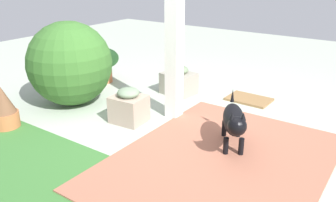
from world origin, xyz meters
name	(u,v)px	position (x,y,z in m)	size (l,w,h in m)	color
ground_plane	(180,124)	(0.00, 0.00, 0.00)	(12.00, 12.00, 0.00)	#A4AF9E
brick_path	(220,161)	(-0.76, 0.48, 0.01)	(1.80, 2.40, 0.02)	#9F6049
porch_pillar	(175,13)	(0.19, -0.15, 1.22)	(0.16, 0.16, 2.45)	white
stone_planter_nearest	(179,81)	(0.58, -0.85, 0.18)	(0.48, 0.40, 0.41)	gray
stone_planter_mid	(129,106)	(0.53, 0.28, 0.19)	(0.40, 0.36, 0.41)	gray
round_shrub	(70,64)	(1.52, 0.25, 0.54)	(1.08, 1.08, 1.08)	#336226
terracotta_pot_spiky	(4,108)	(1.57, 1.19, 0.23)	(0.30, 0.30, 0.49)	#B1643B
terracotta_pot_broad	(102,61)	(1.85, -0.63, 0.33)	(0.52, 0.52, 0.54)	#BC653E
dog	(234,121)	(-0.74, 0.19, 0.30)	(0.50, 0.73, 0.53)	black
doormat	(249,99)	(-0.35, -1.17, 0.01)	(0.56, 0.39, 0.03)	olive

